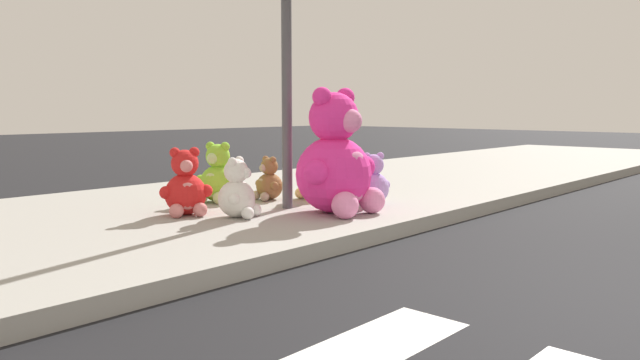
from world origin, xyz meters
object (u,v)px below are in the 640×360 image
(plush_lime, at_px, (217,178))
(plush_lavender, at_px, (373,183))
(plush_red, at_px, (186,188))
(plush_white, at_px, (238,193))
(plush_brown, at_px, (268,182))
(plush_yellow, at_px, (316,178))
(plush_pink_large, at_px, (337,163))
(sign_pole, at_px, (287,49))

(plush_lime, bearing_deg, plush_lavender, -51.69)
(plush_red, bearing_deg, plush_white, -61.04)
(plush_white, bearing_deg, plush_brown, 32.91)
(plush_yellow, bearing_deg, plush_lime, 144.81)
(plush_yellow, bearing_deg, plush_white, -168.88)
(plush_pink_large, xyz_separation_m, plush_brown, (0.14, 1.19, -0.31))
(sign_pole, xyz_separation_m, plush_lime, (-0.24, 0.91, -1.42))
(plush_lime, relative_size, plush_white, 1.15)
(plush_white, height_order, plush_lavender, plush_white)
(plush_lavender, bearing_deg, plush_lime, 128.31)
(sign_pole, xyz_separation_m, plush_lavender, (0.86, -0.49, -1.46))
(plush_pink_large, relative_size, plush_lavender, 2.20)
(plush_lime, height_order, plush_white, plush_lime)
(plush_brown, bearing_deg, sign_pole, -114.31)
(plush_yellow, distance_m, plush_white, 1.45)
(plush_red, bearing_deg, sign_pole, -24.33)
(sign_pole, height_order, plush_lime, sign_pole)
(plush_pink_large, bearing_deg, sign_pole, 102.65)
(plush_yellow, xyz_separation_m, plush_lime, (-0.95, 0.67, 0.02))
(plush_red, xyz_separation_m, plush_lime, (0.75, 0.46, 0.00))
(sign_pole, relative_size, plush_brown, 6.20)
(sign_pole, relative_size, plush_white, 5.31)
(sign_pole, bearing_deg, plush_brown, 65.69)
(plush_lavender, bearing_deg, plush_brown, 118.26)
(plush_pink_large, xyz_separation_m, plush_lavender, (0.73, 0.09, -0.28))
(plush_yellow, height_order, plush_white, plush_yellow)
(plush_pink_large, xyz_separation_m, plush_red, (-1.13, 1.04, -0.24))
(sign_pole, relative_size, plush_pink_large, 2.49)
(plush_red, xyz_separation_m, plush_brown, (1.27, 0.15, -0.07))
(sign_pole, bearing_deg, plush_red, 155.67)
(plush_white, xyz_separation_m, plush_lavender, (1.58, -0.45, -0.01))
(plush_pink_large, height_order, plush_brown, plush_pink_large)
(plush_white, relative_size, plush_lavender, 1.03)
(plush_pink_large, relative_size, plush_white, 2.14)
(sign_pole, height_order, plush_pink_large, sign_pole)
(sign_pole, xyz_separation_m, plush_brown, (0.27, 0.60, -1.49))
(plush_yellow, xyz_separation_m, plush_white, (-1.42, -0.28, -0.01))
(plush_white, relative_size, plush_brown, 1.17)
(sign_pole, xyz_separation_m, plush_red, (-1.00, 0.45, -1.42))
(plush_pink_large, relative_size, plush_red, 1.88)
(plush_lime, height_order, plush_lavender, plush_lime)
(plush_lime, xyz_separation_m, plush_lavender, (1.11, -1.40, -0.04))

